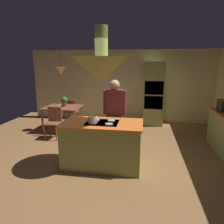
{
  "coord_description": "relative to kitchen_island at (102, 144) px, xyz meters",
  "views": [
    {
      "loc": [
        0.82,
        -4.04,
        2.04
      ],
      "look_at": [
        0.1,
        0.4,
        1.0
      ],
      "focal_mm": 33.03,
      "sensor_mm": 36.0,
      "label": 1
    }
  ],
  "objects": [
    {
      "name": "ground",
      "position": [
        0.0,
        0.2,
        -0.47
      ],
      "size": [
        8.16,
        8.16,
        0.0
      ],
      "primitive_type": "plane",
      "color": "olive"
    },
    {
      "name": "wall_back",
      "position": [
        0.0,
        3.65,
        0.81
      ],
      "size": [
        6.8,
        0.1,
        2.55
      ],
      "primitive_type": "cube",
      "color": "beige",
      "rests_on": "ground"
    },
    {
      "name": "kitchen_island",
      "position": [
        0.0,
        0.0,
        0.0
      ],
      "size": [
        1.6,
        0.88,
        0.94
      ],
      "color": "#8C934C",
      "rests_on": "ground"
    },
    {
      "name": "oven_tower",
      "position": [
        1.1,
        3.24,
        0.59
      ],
      "size": [
        0.66,
        0.62,
        2.11
      ],
      "color": "#8C934C",
      "rests_on": "ground"
    },
    {
      "name": "dining_table",
      "position": [
        -1.7,
        2.1,
        0.2
      ],
      "size": [
        1.11,
        0.92,
        0.76
      ],
      "color": "brown",
      "rests_on": "ground"
    },
    {
      "name": "person_at_island",
      "position": [
        0.14,
        0.71,
        0.52
      ],
      "size": [
        0.53,
        0.23,
        1.71
      ],
      "color": "tan",
      "rests_on": "ground"
    },
    {
      "name": "range_hood",
      "position": [
        0.0,
        0.0,
        1.51
      ],
      "size": [
        1.1,
        1.1,
        1.0
      ],
      "color": "#8C934C"
    },
    {
      "name": "pendant_light_over_table",
      "position": [
        -1.7,
        2.1,
        1.4
      ],
      "size": [
        0.32,
        0.32,
        0.82
      ],
      "color": "#E0B266"
    },
    {
      "name": "chair_facing_island",
      "position": [
        -1.7,
        1.42,
        0.04
      ],
      "size": [
        0.4,
        0.4,
        0.87
      ],
      "color": "brown",
      "rests_on": "ground"
    },
    {
      "name": "chair_by_back_wall",
      "position": [
        -1.7,
        2.78,
        0.04
      ],
      "size": [
        0.4,
        0.4,
        0.87
      ],
      "rotation": [
        0.0,
        0.0,
        3.14
      ],
      "color": "brown",
      "rests_on": "ground"
    },
    {
      "name": "potted_plant_on_table",
      "position": [
        -1.66,
        2.18,
        0.46
      ],
      "size": [
        0.2,
        0.2,
        0.3
      ],
      "color": "#99382D",
      "rests_on": "dining_table"
    },
    {
      "name": "cup_on_table",
      "position": [
        -1.72,
        1.87,
        0.34
      ],
      "size": [
        0.07,
        0.07,
        0.09
      ],
      "primitive_type": "cylinder",
      "color": "white",
      "rests_on": "dining_table"
    },
    {
      "name": "cooking_pot_on_cooktop",
      "position": [
        -0.16,
        -0.13,
        0.54
      ],
      "size": [
        0.18,
        0.18,
        0.12
      ],
      "primitive_type": "cylinder",
      "color": "#B2B2B7",
      "rests_on": "kitchen_island"
    }
  ]
}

